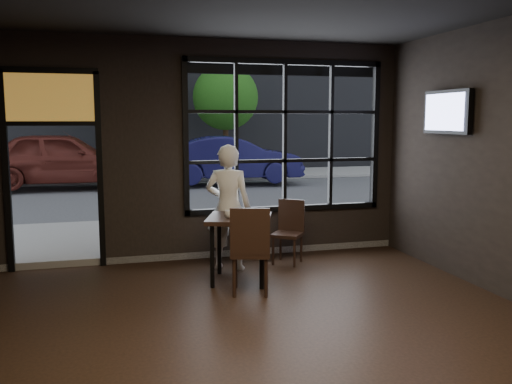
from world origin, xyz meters
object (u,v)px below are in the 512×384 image
object	(u,v)px
man	(228,207)
chair_near	(250,249)
navy_car	(232,159)
cafe_table	(239,249)

from	to	relation	value
man	chair_near	bearing A→B (deg)	116.34
chair_near	navy_car	xyz separation A→B (m)	(2.13, 10.52, 0.29)
chair_near	navy_car	world-z (taller)	navy_car
cafe_table	chair_near	world-z (taller)	chair_near
chair_near	man	world-z (taller)	man
chair_near	navy_car	distance (m)	10.74
cafe_table	navy_car	size ratio (longest dim) A/B	0.19
cafe_table	man	size ratio (longest dim) A/B	0.49
cafe_table	chair_near	size ratio (longest dim) A/B	0.80
chair_near	navy_car	size ratio (longest dim) A/B	0.24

